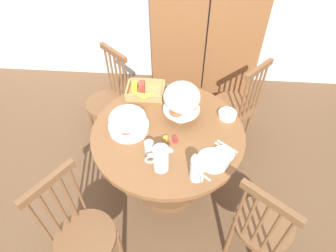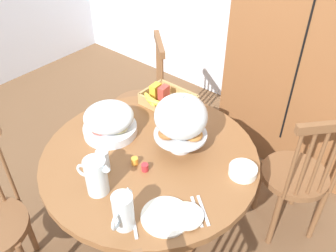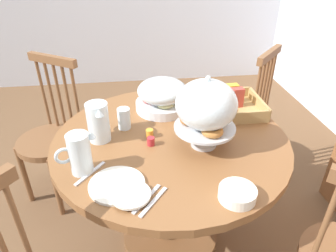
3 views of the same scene
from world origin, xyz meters
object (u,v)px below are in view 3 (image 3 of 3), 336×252
object	(u,v)px
windsor_chair_near_window	(240,117)
drinking_glass	(124,118)
windsor_chair_by_cabinet	(52,140)
cereal_basket	(235,103)
dining_table	(170,172)
fruit_platter_covered	(162,95)
orange_juice_pitcher	(80,155)
cereal_bowl	(237,194)
china_plate_large	(117,185)
china_plate_small	(131,195)
milk_pitcher	(98,124)
pastry_stand_with_dome	(206,107)

from	to	relation	value
windsor_chair_near_window	drinking_glass	xyz separation A→B (m)	(0.52, -0.83, 0.34)
windsor_chair_by_cabinet	cereal_basket	distance (m)	1.19
windsor_chair_by_cabinet	cereal_basket	bearing A→B (deg)	76.58
dining_table	fruit_platter_covered	world-z (taller)	fruit_platter_covered
orange_juice_pitcher	drinking_glass	bearing A→B (deg)	151.56
fruit_platter_covered	cereal_basket	world-z (taller)	fruit_platter_covered
windsor_chair_near_window	cereal_bowl	world-z (taller)	windsor_chair_near_window
fruit_platter_covered	china_plate_large	size ratio (longest dim) A/B	1.36
china_plate_large	drinking_glass	world-z (taller)	drinking_glass
windsor_chair_near_window	drinking_glass	bearing A→B (deg)	-57.92
cereal_basket	china_plate_small	size ratio (longest dim) A/B	2.11
milk_pitcher	china_plate_small	distance (m)	0.44
orange_juice_pitcher	china_plate_small	world-z (taller)	orange_juice_pitcher
windsor_chair_by_cabinet	pastry_stand_with_dome	size ratio (longest dim) A/B	2.83
china_plate_small	drinking_glass	world-z (taller)	drinking_glass
windsor_chair_by_cabinet	milk_pitcher	bearing A→B (deg)	37.99
windsor_chair_by_cabinet	pastry_stand_with_dome	xyz separation A→B (m)	(0.59, 0.86, 0.49)
china_plate_small	orange_juice_pitcher	bearing A→B (deg)	-133.07
milk_pitcher	cereal_bowl	world-z (taller)	milk_pitcher
dining_table	pastry_stand_with_dome	world-z (taller)	pastry_stand_with_dome
orange_juice_pitcher	cereal_basket	size ratio (longest dim) A/B	0.56
windsor_chair_by_cabinet	drinking_glass	bearing A→B (deg)	51.64
pastry_stand_with_dome	milk_pitcher	xyz separation A→B (m)	(-0.11, -0.48, -0.11)
china_plate_large	drinking_glass	bearing A→B (deg)	175.61
fruit_platter_covered	windsor_chair_near_window	bearing A→B (deg)	118.95
orange_juice_pitcher	milk_pitcher	size ratio (longest dim) A/B	0.93
dining_table	cereal_bowl	distance (m)	0.54
milk_pitcher	fruit_platter_covered	bearing A→B (deg)	129.27
cereal_basket	cereal_bowl	xyz separation A→B (m)	(0.68, -0.21, -0.02)
windsor_chair_by_cabinet	dining_table	bearing A→B (deg)	55.00
windsor_chair_by_cabinet	cereal_basket	size ratio (longest dim) A/B	3.09
drinking_glass	cereal_basket	bearing A→B (deg)	101.29
cereal_basket	drinking_glass	distance (m)	0.63
windsor_chair_near_window	china_plate_small	distance (m)	1.34
china_plate_small	windsor_chair_by_cabinet	bearing A→B (deg)	-150.25
pastry_stand_with_dome	orange_juice_pitcher	size ratio (longest dim) A/B	1.93
dining_table	windsor_chair_by_cabinet	size ratio (longest dim) A/B	1.17
dining_table	windsor_chair_by_cabinet	world-z (taller)	windsor_chair_by_cabinet
milk_pitcher	cereal_basket	world-z (taller)	milk_pitcher
windsor_chair_by_cabinet	fruit_platter_covered	size ratio (longest dim) A/B	3.25
windsor_chair_near_window	windsor_chair_by_cabinet	size ratio (longest dim) A/B	1.00
dining_table	windsor_chair_near_window	size ratio (longest dim) A/B	1.17
dining_table	pastry_stand_with_dome	bearing A→B (deg)	57.80
milk_pitcher	cereal_bowl	bearing A→B (deg)	48.32
windsor_chair_near_window	china_plate_large	xyz separation A→B (m)	(0.95, -0.86, 0.29)
milk_pitcher	china_plate_small	world-z (taller)	milk_pitcher
china_plate_large	china_plate_small	size ratio (longest dim) A/B	1.47
windsor_chair_by_cabinet	drinking_glass	world-z (taller)	windsor_chair_by_cabinet
windsor_chair_near_window	milk_pitcher	distance (m)	1.18
windsor_chair_near_window	fruit_platter_covered	world-z (taller)	windsor_chair_near_window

